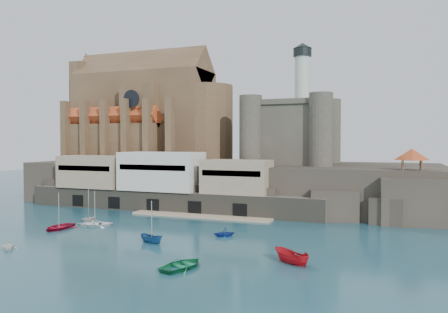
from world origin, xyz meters
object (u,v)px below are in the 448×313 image
castle_keep (292,129)px  pavilion (412,156)px  boat_1 (8,249)px  church (149,117)px  boat_0 (59,229)px  boat_2 (152,243)px

castle_keep → pavilion: castle_keep is taller
boat_1 → pavilion: bearing=-2.2°
church → boat_1: church is taller
pavilion → boat_0: pavilion is taller
boat_2 → church: bearing=47.7°
church → castle_keep: size_ratio=1.60×
castle_keep → boat_0: 57.10m
castle_keep → boat_0: castle_keep is taller
castle_keep → church: bearing=178.9°
boat_0 → boat_1: 14.27m
church → boat_0: size_ratio=7.17×
boat_2 → castle_keep: bearing=2.6°
church → boat_0: (7.85, -44.11, -22.13)m
church → boat_1: 63.07m
pavilion → boat_1: bearing=-142.6°
boat_0 → castle_keep: bearing=52.7°
castle_keep → pavilion: bearing=-30.2°
castle_keep → boat_1: (-29.19, -57.25, -18.31)m
pavilion → boat_2: pavilion is taller
boat_2 → pavilion: bearing=-33.3°
church → pavilion: church is taller
castle_keep → pavilion: 30.50m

